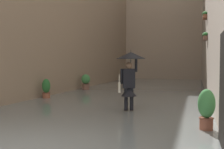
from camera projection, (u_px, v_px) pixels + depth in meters
The scene contains 7 objects.
ground_plane at pixel (138, 92), 14.90m from camera, with size 60.00×60.00×0.00m, color slate.
flood_water at pixel (138, 91), 14.90m from camera, with size 7.88×28.42×0.09m, color slate.
building_facade_far at pixel (164, 10), 26.16m from camera, with size 10.68×1.80×13.47m, color tan.
person_wading at pixel (130, 70), 8.62m from camera, with size 0.95×0.95×2.04m.
potted_plant_mid_right at pixel (46, 89), 11.79m from camera, with size 0.36×0.36×0.93m.
potted_plant_far_right at pixel (86, 82), 15.69m from camera, with size 0.51×0.51×0.96m.
potted_plant_far_left at pixel (206, 109), 6.19m from camera, with size 0.39×0.39×1.03m.
Camera 1 is at (-3.02, 3.40, 1.63)m, focal length 43.34 mm.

